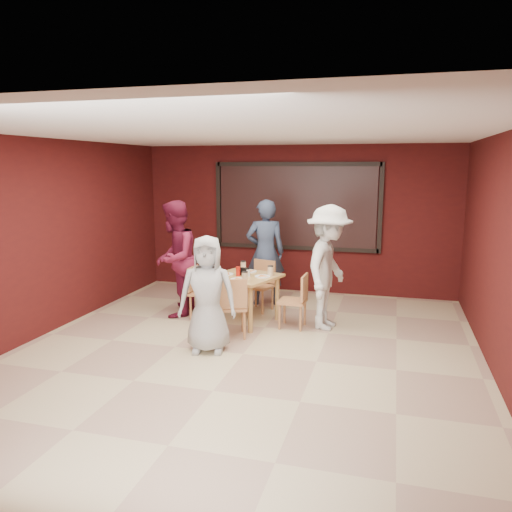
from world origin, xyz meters
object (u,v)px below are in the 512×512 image
(chair_right, at_px, (297,298))
(chair_front, at_px, (232,304))
(dining_table, at_px, (244,281))
(chair_left, at_px, (200,289))
(diner_back, at_px, (265,252))
(diner_front, at_px, (207,294))
(chair_back, at_px, (261,282))
(diner_right, at_px, (329,268))
(diner_left, at_px, (175,259))

(chair_right, bearing_deg, chair_front, -138.97)
(dining_table, xyz_separation_m, chair_left, (-0.75, 0.02, -0.18))
(chair_right, relative_size, diner_back, 0.44)
(chair_left, height_order, diner_front, diner_front)
(diner_front, xyz_separation_m, diner_back, (0.15, 2.41, 0.16))
(chair_left, distance_m, chair_right, 1.60)
(dining_table, height_order, diner_front, diner_front)
(chair_back, relative_size, diner_right, 0.45)
(chair_back, xyz_separation_m, chair_right, (0.77, -0.79, -0.01))
(chair_front, height_order, diner_left, diner_left)
(diner_front, xyz_separation_m, diner_left, (-1.09, 1.39, 0.17))
(chair_left, bearing_deg, diner_right, 1.08)
(diner_front, bearing_deg, chair_left, 103.14)
(chair_right, distance_m, diner_left, 2.10)
(dining_table, height_order, chair_back, dining_table)
(chair_back, relative_size, chair_right, 1.03)
(chair_right, relative_size, diner_left, 0.44)
(diner_back, xyz_separation_m, diner_right, (1.23, -1.03, 0.00))
(chair_left, height_order, chair_right, chair_left)
(chair_left, bearing_deg, chair_right, -3.10)
(diner_front, bearing_deg, diner_left, 115.24)
(chair_right, xyz_separation_m, diner_left, (-2.04, 0.14, 0.47))
(diner_right, bearing_deg, diner_back, 58.51)
(diner_front, distance_m, diner_right, 1.96)
(chair_front, distance_m, diner_back, 1.90)
(diner_right, bearing_deg, dining_table, 101.21)
(chair_right, bearing_deg, dining_table, 175.73)
(chair_left, xyz_separation_m, diner_right, (2.04, 0.04, 0.46))
(chair_back, bearing_deg, diner_front, -95.00)
(diner_back, bearing_deg, diner_right, 122.70)
(chair_left, relative_size, diner_back, 0.45)
(chair_back, bearing_deg, chair_front, -91.25)
(diner_back, bearing_deg, chair_front, 72.47)
(chair_left, height_order, diner_right, diner_right)
(chair_right, bearing_deg, chair_left, 176.90)
(diner_front, bearing_deg, diner_back, 73.47)
(chair_front, relative_size, diner_front, 0.57)
(chair_front, bearing_deg, diner_right, 33.49)
(chair_left, distance_m, diner_right, 2.09)
(chair_left, relative_size, chair_right, 1.01)
(dining_table, xyz_separation_m, diner_left, (-1.19, 0.08, 0.28))
(dining_table, distance_m, chair_right, 0.87)
(chair_left, bearing_deg, diner_left, 172.74)
(diner_left, bearing_deg, chair_right, 77.38)
(diner_back, bearing_deg, dining_table, 69.71)
(dining_table, bearing_deg, diner_right, 2.74)
(dining_table, relative_size, chair_front, 1.35)
(chair_left, xyz_separation_m, diner_back, (0.81, 1.07, 0.45))
(chair_front, xyz_separation_m, diner_front, (-0.15, -0.55, 0.27))
(chair_front, bearing_deg, chair_right, 41.03)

